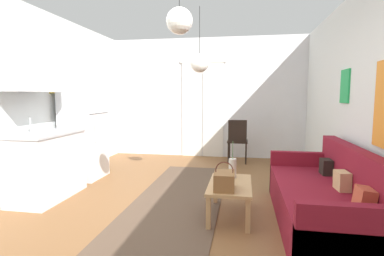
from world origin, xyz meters
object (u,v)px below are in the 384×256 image
object	(u,v)px
couch	(328,202)
refrigerator	(84,130)
bamboo_vase	(232,168)
pendant_lamp_near	(179,21)
accent_chair	(237,139)
coffee_table	(230,188)
pendant_lamp_far	(199,63)
handbag	(224,180)

from	to	relation	value
couch	refrigerator	distance (m)	3.88
bamboo_vase	refrigerator	size ratio (longest dim) A/B	0.28
couch	bamboo_vase	size ratio (longest dim) A/B	4.74
couch	pendant_lamp_near	bearing A→B (deg)	-168.06
refrigerator	pendant_lamp_near	distance (m)	2.94
couch	pendant_lamp_near	distance (m)	2.46
bamboo_vase	accent_chair	distance (m)	2.56
coffee_table	pendant_lamp_near	bearing A→B (deg)	-140.85
pendant_lamp_far	couch	bearing A→B (deg)	-36.50
couch	pendant_lamp_near	world-z (taller)	pendant_lamp_near
refrigerator	handbag	bearing A→B (deg)	-30.39
coffee_table	pendant_lamp_far	distance (m)	1.98
couch	coffee_table	distance (m)	1.06
bamboo_vase	pendant_lamp_near	bearing A→B (deg)	-127.99
accent_chair	pendant_lamp_far	size ratio (longest dim) A/B	0.95
couch	coffee_table	world-z (taller)	couch
bamboo_vase	handbag	size ratio (longest dim) A/B	1.44
couch	accent_chair	bearing A→B (deg)	109.62
coffee_table	refrigerator	distance (m)	2.87
handbag	pendant_lamp_near	size ratio (longest dim) A/B	0.45
handbag	refrigerator	size ratio (longest dim) A/B	0.19
pendant_lamp_near	coffee_table	bearing A→B (deg)	39.15
pendant_lamp_far	coffee_table	bearing A→B (deg)	-64.13
coffee_table	bamboo_vase	bearing A→B (deg)	86.25
handbag	accent_chair	size ratio (longest dim) A/B	0.35
coffee_table	handbag	bearing A→B (deg)	-103.51
refrigerator	accent_chair	world-z (taller)	refrigerator
coffee_table	bamboo_vase	size ratio (longest dim) A/B	1.89
accent_chair	handbag	bearing A→B (deg)	89.36
bamboo_vase	pendant_lamp_far	distance (m)	1.71
pendant_lamp_near	refrigerator	bearing A→B (deg)	141.10
coffee_table	handbag	world-z (taller)	handbag
bamboo_vase	accent_chair	world-z (taller)	accent_chair
bamboo_vase	refrigerator	world-z (taller)	refrigerator
coffee_table	refrigerator	world-z (taller)	refrigerator
handbag	accent_chair	world-z (taller)	accent_chair
couch	accent_chair	distance (m)	3.09
bamboo_vase	accent_chair	size ratio (longest dim) A/B	0.50
coffee_table	handbag	xyz separation A→B (m)	(-0.05, -0.23, 0.15)
refrigerator	pendant_lamp_near	size ratio (longest dim) A/B	2.37
handbag	pendant_lamp_far	bearing A→B (deg)	109.84
couch	accent_chair	xyz separation A→B (m)	(-1.03, 2.90, 0.24)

